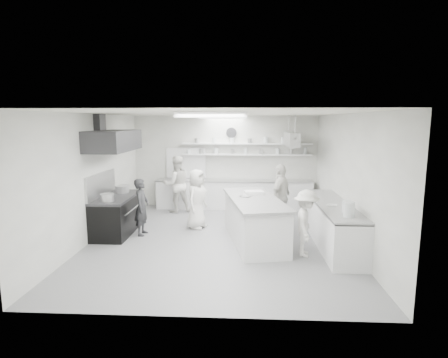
{
  "coord_description": "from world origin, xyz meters",
  "views": [
    {
      "loc": [
        0.58,
        -8.36,
        2.83
      ],
      "look_at": [
        0.11,
        0.6,
        1.39
      ],
      "focal_mm": 29.01,
      "sensor_mm": 36.0,
      "label": 1
    }
  ],
  "objects_px": {
    "back_counter": "(234,194)",
    "right_counter": "(332,225)",
    "stove": "(117,216)",
    "prep_island": "(254,221)",
    "cook_back": "(177,184)",
    "cook_stove": "(142,207)"
  },
  "relations": [
    {
      "from": "stove",
      "to": "cook_stove",
      "type": "distance_m",
      "value": 0.73
    },
    {
      "from": "stove",
      "to": "cook_back",
      "type": "relative_size",
      "value": 1.02
    },
    {
      "from": "stove",
      "to": "prep_island",
      "type": "xyz_separation_m",
      "value": [
        3.46,
        -0.45,
        0.05
      ]
    },
    {
      "from": "right_counter",
      "to": "cook_back",
      "type": "bearing_deg",
      "value": 145.52
    },
    {
      "from": "right_counter",
      "to": "prep_island",
      "type": "distance_m",
      "value": 1.8
    },
    {
      "from": "stove",
      "to": "prep_island",
      "type": "relative_size",
      "value": 0.67
    },
    {
      "from": "prep_island",
      "to": "cook_back",
      "type": "height_order",
      "value": "cook_back"
    },
    {
      "from": "stove",
      "to": "right_counter",
      "type": "height_order",
      "value": "right_counter"
    },
    {
      "from": "back_counter",
      "to": "cook_back",
      "type": "distance_m",
      "value": 1.91
    },
    {
      "from": "cook_back",
      "to": "cook_stove",
      "type": "bearing_deg",
      "value": 55.02
    },
    {
      "from": "back_counter",
      "to": "prep_island",
      "type": "xyz_separation_m",
      "value": [
        0.56,
        -3.25,
        0.04
      ]
    },
    {
      "from": "back_counter",
      "to": "right_counter",
      "type": "bearing_deg",
      "value": -55.35
    },
    {
      "from": "back_counter",
      "to": "cook_back",
      "type": "relative_size",
      "value": 2.83
    },
    {
      "from": "stove",
      "to": "prep_island",
      "type": "height_order",
      "value": "prep_island"
    },
    {
      "from": "cook_stove",
      "to": "cook_back",
      "type": "relative_size",
      "value": 0.81
    },
    {
      "from": "back_counter",
      "to": "cook_back",
      "type": "bearing_deg",
      "value": -162.26
    },
    {
      "from": "stove",
      "to": "cook_back",
      "type": "xyz_separation_m",
      "value": [
        1.13,
        2.23,
        0.43
      ]
    },
    {
      "from": "stove",
      "to": "cook_stove",
      "type": "relative_size",
      "value": 1.27
    },
    {
      "from": "back_counter",
      "to": "stove",
      "type": "bearing_deg",
      "value": -136.01
    },
    {
      "from": "stove",
      "to": "prep_island",
      "type": "distance_m",
      "value": 3.49
    },
    {
      "from": "stove",
      "to": "cook_stove",
      "type": "bearing_deg",
      "value": -8.79
    },
    {
      "from": "cook_stove",
      "to": "stove",
      "type": "bearing_deg",
      "value": 83.17
    }
  ]
}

